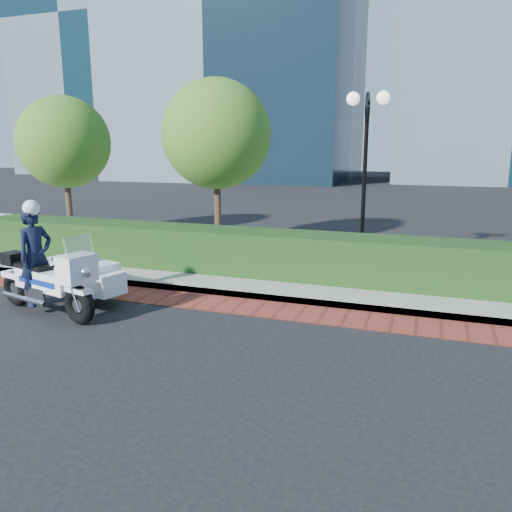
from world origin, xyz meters
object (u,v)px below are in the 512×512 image
(tree_a, at_px, (64,142))
(tree_b, at_px, (217,135))
(police_motorcycle, at_px, (59,272))
(lamppost, at_px, (366,152))

(tree_a, height_order, tree_b, tree_b)
(tree_a, xyz_separation_m, tree_b, (5.50, 0.00, 0.21))
(tree_a, height_order, police_motorcycle, tree_a)
(tree_b, bearing_deg, tree_a, 180.00)
(lamppost, relative_size, tree_b, 0.86)
(lamppost, distance_m, tree_b, 4.71)
(lamppost, distance_m, police_motorcycle, 7.44)
(lamppost, bearing_deg, tree_a, 172.59)
(tree_b, xyz_separation_m, police_motorcycle, (-0.56, -6.27, -2.70))
(police_motorcycle, bearing_deg, tree_a, 141.98)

